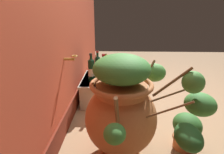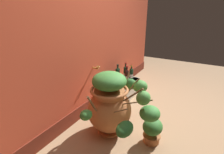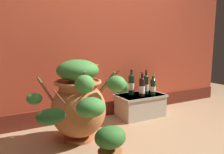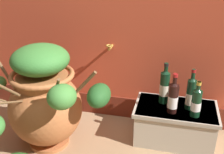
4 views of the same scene
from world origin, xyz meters
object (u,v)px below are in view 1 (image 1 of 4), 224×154
wine_bottle_right (91,69)px  wine_bottle_back (103,69)px  potted_shrub (186,130)px  wine_bottle_middle (98,66)px  terracotta_urn (126,107)px  wine_bottle_left (106,66)px

wine_bottle_right → wine_bottle_back: wine_bottle_right is taller
potted_shrub → wine_bottle_right: bearing=48.5°
wine_bottle_middle → wine_bottle_back: (-0.13, -0.08, -0.00)m
wine_bottle_middle → wine_bottle_back: bearing=-146.7°
potted_shrub → terracotta_urn: bearing=98.0°
wine_bottle_right → wine_bottle_back: (0.07, -0.14, -0.02)m
terracotta_urn → wine_bottle_right: bearing=23.9°
wine_bottle_back → potted_shrub: (-0.86, -0.75, -0.25)m
wine_bottle_back → wine_bottle_middle: bearing=33.3°
wine_bottle_left → wine_bottle_right: 0.29m
wine_bottle_back → potted_shrub: wine_bottle_back is taller
terracotta_urn → potted_shrub: (0.07, -0.51, -0.24)m
wine_bottle_back → terracotta_urn: bearing=-165.4°
wine_bottle_left → wine_bottle_back: wine_bottle_back is taller
terracotta_urn → wine_bottle_right: terracotta_urn is taller
terracotta_urn → potted_shrub: 0.57m
wine_bottle_left → wine_bottle_back: size_ratio=0.88×
wine_bottle_left → wine_bottle_right: wine_bottle_right is taller
wine_bottle_middle → potted_shrub: bearing=-139.8°
wine_bottle_right → potted_shrub: size_ratio=1.09×
wine_bottle_middle → wine_bottle_right: (-0.20, 0.05, 0.01)m
wine_bottle_left → wine_bottle_right: bearing=147.4°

